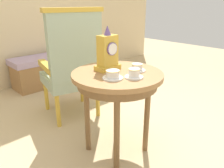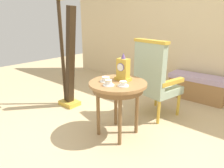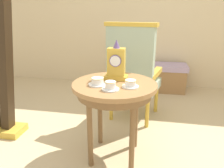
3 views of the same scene
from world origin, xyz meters
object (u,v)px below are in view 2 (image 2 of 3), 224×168
side_table (118,89)px  mantel_clock (123,69)px  teacup_right (108,83)px  teacup_center (123,84)px  harp (68,63)px  teacup_left (106,79)px  armchair (154,78)px  window_bench (197,87)px

side_table → mantel_clock: (-0.00, 0.10, 0.22)m
side_table → mantel_clock: size_ratio=2.05×
side_table → teacup_right: teacup_right is taller
mantel_clock → side_table: bearing=-88.0°
side_table → teacup_center: teacup_center is taller
side_table → harp: harp is taller
side_table → harp: (-1.15, 0.16, 0.12)m
teacup_left → teacup_right: size_ratio=1.11×
armchair → teacup_left: bearing=-104.3°
harp → side_table: bearing=-8.1°
teacup_right → armchair: armchair is taller
teacup_right → window_bench: teacup_right is taller
mantel_clock → teacup_center: bearing=-51.8°
side_table → window_bench: size_ratio=0.70×
side_table → teacup_left: teacup_left is taller
harp → armchair: bearing=24.7°
teacup_left → teacup_center: teacup_left is taller
side_table → armchair: (0.08, 0.73, -0.01)m
side_table → teacup_right: size_ratio=5.29×
mantel_clock → armchair: armchair is taller
teacup_center → mantel_clock: size_ratio=0.39×
side_table → armchair: 0.74m
teacup_left → teacup_center: size_ratio=1.11×
teacup_right → side_table: bearing=89.4°
teacup_right → teacup_center: teacup_right is taller
teacup_left → mantel_clock: 0.24m
teacup_right → mantel_clock: 0.29m
armchair → window_bench: armchair is taller
teacup_left → mantel_clock: (0.12, 0.18, 0.11)m
mantel_clock → window_bench: size_ratio=0.34×
teacup_left → window_bench: 2.05m
teacup_right → armchair: size_ratio=0.11×
teacup_left → teacup_right: bearing=-36.3°
side_table → harp: size_ratio=0.38×
mantel_clock → harp: bearing=176.9°
teacup_left → window_bench: (0.48, 1.93, -0.50)m
teacup_center → harp: harp is taller
teacup_left → harp: 1.06m
mantel_clock → window_bench: (0.36, 1.75, -0.60)m
teacup_left → armchair: size_ratio=0.13×
teacup_center → armchair: armchair is taller
teacup_center → window_bench: size_ratio=0.13×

